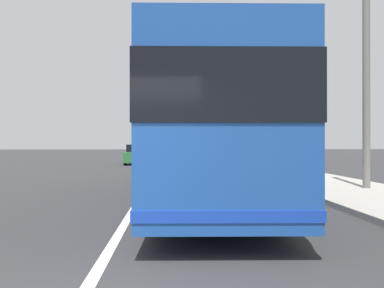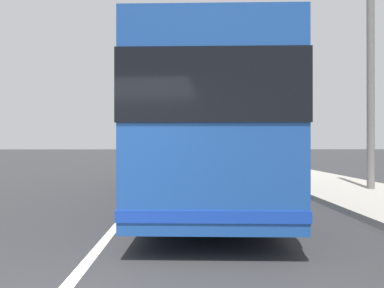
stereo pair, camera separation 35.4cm
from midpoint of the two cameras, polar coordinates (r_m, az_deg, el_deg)
sidewalk_curb at (r=13.58m, az=20.38°, el=-6.23°), size 110.00×3.60×0.14m
lane_divider_line at (r=12.47m, az=-8.55°, el=-7.09°), size 110.00×0.16×0.01m
coach_bus at (r=9.94m, az=1.23°, el=1.95°), size 11.59×3.08×3.31m
car_behind_bus at (r=26.47m, az=-9.44°, el=-1.85°), size 3.97×1.98×1.53m
car_side_street at (r=50.76m, az=-3.14°, el=-1.04°), size 4.60×1.89×1.48m
car_far_distant at (r=45.97m, az=-7.36°, el=-1.14°), size 4.26×2.08×1.47m
utility_pole at (r=12.24m, az=26.90°, el=13.57°), size 0.23×0.23×8.82m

